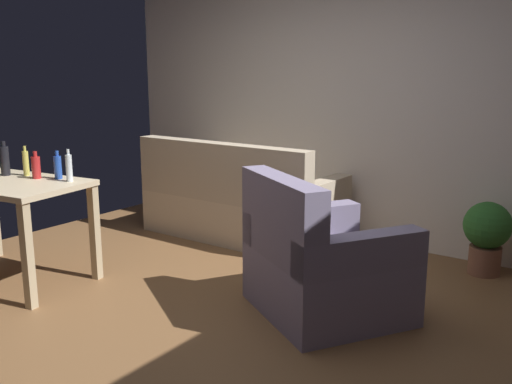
{
  "coord_description": "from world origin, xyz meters",
  "views": [
    {
      "loc": [
        2.27,
        -2.54,
        1.57
      ],
      "look_at": [
        0.1,
        0.5,
        0.75
      ],
      "focal_mm": 40.13,
      "sensor_mm": 36.0,
      "label": 1
    }
  ],
  "objects_px": {
    "bottle_dark": "(5,160)",
    "couch": "(239,205)",
    "desk": "(5,195)",
    "potted_plant": "(487,233)",
    "armchair": "(321,265)",
    "bottle_clear": "(69,168)",
    "bottle_squat": "(26,163)",
    "bottle_red": "(36,167)",
    "bottle_blue": "(58,167)"
  },
  "relations": [
    {
      "from": "bottle_squat",
      "to": "potted_plant",
      "type": "bearing_deg",
      "value": 34.21
    },
    {
      "from": "desk",
      "to": "bottle_squat",
      "type": "distance_m",
      "value": 0.3
    },
    {
      "from": "couch",
      "to": "bottle_squat",
      "type": "relative_size",
      "value": 8.05
    },
    {
      "from": "potted_plant",
      "to": "desk",
      "type": "bearing_deg",
      "value": -142.7
    },
    {
      "from": "desk",
      "to": "potted_plant",
      "type": "relative_size",
      "value": 2.25
    },
    {
      "from": "desk",
      "to": "bottle_squat",
      "type": "bearing_deg",
      "value": 91.13
    },
    {
      "from": "bottle_dark",
      "to": "bottle_red",
      "type": "height_order",
      "value": "bottle_dark"
    },
    {
      "from": "bottle_squat",
      "to": "bottle_blue",
      "type": "distance_m",
      "value": 0.31
    },
    {
      "from": "potted_plant",
      "to": "bottle_dark",
      "type": "bearing_deg",
      "value": -145.83
    },
    {
      "from": "bottle_red",
      "to": "bottle_clear",
      "type": "bearing_deg",
      "value": 13.3
    },
    {
      "from": "couch",
      "to": "potted_plant",
      "type": "height_order",
      "value": "couch"
    },
    {
      "from": "desk",
      "to": "armchair",
      "type": "relative_size",
      "value": 1.06
    },
    {
      "from": "potted_plant",
      "to": "armchair",
      "type": "bearing_deg",
      "value": -116.72
    },
    {
      "from": "bottle_squat",
      "to": "bottle_clear",
      "type": "relative_size",
      "value": 0.97
    },
    {
      "from": "bottle_squat",
      "to": "armchair",
      "type": "bearing_deg",
      "value": 15.45
    },
    {
      "from": "bottle_squat",
      "to": "bottle_red",
      "type": "relative_size",
      "value": 1.12
    },
    {
      "from": "armchair",
      "to": "bottle_dark",
      "type": "xyz_separation_m",
      "value": [
        -2.36,
        -0.7,
        0.55
      ]
    },
    {
      "from": "bottle_dark",
      "to": "bottle_squat",
      "type": "xyz_separation_m",
      "value": [
        0.14,
        0.09,
        -0.02
      ]
    },
    {
      "from": "bottle_clear",
      "to": "bottle_dark",
      "type": "bearing_deg",
      "value": -167.4
    },
    {
      "from": "bottle_squat",
      "to": "bottle_blue",
      "type": "bearing_deg",
      "value": 11.22
    },
    {
      "from": "couch",
      "to": "desk",
      "type": "bearing_deg",
      "value": 68.67
    },
    {
      "from": "couch",
      "to": "bottle_blue",
      "type": "height_order",
      "value": "bottle_blue"
    },
    {
      "from": "bottle_red",
      "to": "bottle_blue",
      "type": "distance_m",
      "value": 0.17
    },
    {
      "from": "potted_plant",
      "to": "bottle_clear",
      "type": "distance_m",
      "value": 3.16
    },
    {
      "from": "desk",
      "to": "bottle_dark",
      "type": "relative_size",
      "value": 4.89
    },
    {
      "from": "couch",
      "to": "armchair",
      "type": "bearing_deg",
      "value": 144.17
    },
    {
      "from": "potted_plant",
      "to": "bottle_squat",
      "type": "bearing_deg",
      "value": -145.79
    },
    {
      "from": "couch",
      "to": "bottle_dark",
      "type": "relative_size",
      "value": 6.96
    },
    {
      "from": "bottle_dark",
      "to": "bottle_blue",
      "type": "bearing_deg",
      "value": 18.62
    },
    {
      "from": "bottle_red",
      "to": "bottle_blue",
      "type": "bearing_deg",
      "value": 31.13
    },
    {
      "from": "bottle_red",
      "to": "couch",
      "type": "bearing_deg",
      "value": 70.44
    },
    {
      "from": "desk",
      "to": "bottle_dark",
      "type": "distance_m",
      "value": 0.31
    },
    {
      "from": "bottle_blue",
      "to": "bottle_red",
      "type": "bearing_deg",
      "value": -148.87
    },
    {
      "from": "armchair",
      "to": "desk",
      "type": "bearing_deg",
      "value": 52.18
    },
    {
      "from": "potted_plant",
      "to": "bottle_squat",
      "type": "height_order",
      "value": "bottle_squat"
    },
    {
      "from": "potted_plant",
      "to": "bottle_clear",
      "type": "height_order",
      "value": "bottle_clear"
    },
    {
      "from": "bottle_clear",
      "to": "armchair",
      "type": "bearing_deg",
      "value": 17.92
    },
    {
      "from": "couch",
      "to": "potted_plant",
      "type": "distance_m",
      "value": 2.16
    },
    {
      "from": "bottle_dark",
      "to": "couch",
      "type": "bearing_deg",
      "value": 62.77
    },
    {
      "from": "couch",
      "to": "armchair",
      "type": "distance_m",
      "value": 1.79
    },
    {
      "from": "armchair",
      "to": "bottle_clear",
      "type": "xyz_separation_m",
      "value": [
        -1.76,
        -0.57,
        0.54
      ]
    },
    {
      "from": "couch",
      "to": "bottle_dark",
      "type": "height_order",
      "value": "bottle_dark"
    },
    {
      "from": "potted_plant",
      "to": "bottle_dark",
      "type": "height_order",
      "value": "bottle_dark"
    },
    {
      "from": "potted_plant",
      "to": "bottle_dark",
      "type": "distance_m",
      "value": 3.72
    },
    {
      "from": "bottle_dark",
      "to": "bottle_squat",
      "type": "relative_size",
      "value": 1.16
    },
    {
      "from": "desk",
      "to": "potted_plant",
      "type": "distance_m",
      "value": 3.63
    },
    {
      "from": "couch",
      "to": "desk",
      "type": "relative_size",
      "value": 1.42
    },
    {
      "from": "bottle_dark",
      "to": "bottle_clear",
      "type": "relative_size",
      "value": 1.12
    },
    {
      "from": "potted_plant",
      "to": "bottle_squat",
      "type": "distance_m",
      "value": 3.55
    },
    {
      "from": "armchair",
      "to": "bottle_clear",
      "type": "relative_size",
      "value": 5.14
    }
  ]
}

